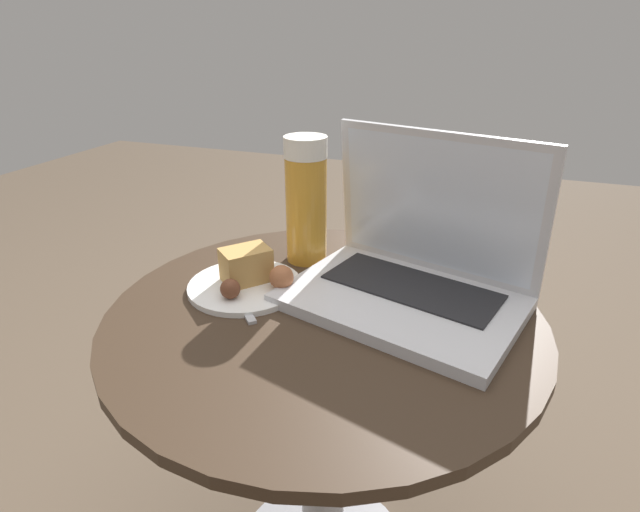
% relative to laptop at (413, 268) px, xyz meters
% --- Properties ---
extents(table, '(0.64, 0.64, 0.56)m').
position_rel_laptop_xyz_m(table, '(-0.11, -0.08, -0.20)').
color(table, '#9E9EA3').
rests_on(table, ground_plane).
extents(laptop, '(0.38, 0.31, 0.25)m').
position_rel_laptop_xyz_m(laptop, '(0.00, 0.00, 0.00)').
color(laptop, silver).
rests_on(laptop, table).
extents(beer_glass, '(0.07, 0.07, 0.22)m').
position_rel_laptop_xyz_m(beer_glass, '(-0.20, 0.07, 0.06)').
color(beer_glass, gold).
rests_on(beer_glass, table).
extents(snack_plate, '(0.18, 0.18, 0.06)m').
position_rel_laptop_xyz_m(snack_plate, '(-0.25, -0.06, -0.03)').
color(snack_plate, white).
rests_on(snack_plate, table).
extents(fork, '(0.13, 0.13, 0.00)m').
position_rel_laptop_xyz_m(fork, '(-0.26, -0.08, -0.05)').
color(fork, '#B2B2B7').
rests_on(fork, table).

